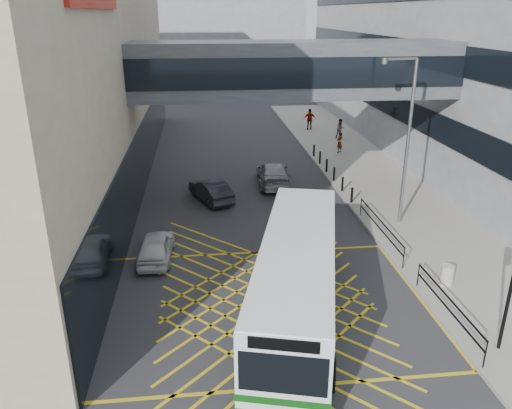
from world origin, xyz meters
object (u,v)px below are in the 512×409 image
object	(u,v)px
car_dark	(211,190)
pedestrian_b	(340,129)
pedestrian_a	(339,143)
litter_bin	(447,275)
car_silver	(273,173)
car_white	(156,247)
street_lamp	(405,133)
pedestrian_c	(310,119)
bus	(297,276)

from	to	relation	value
car_dark	pedestrian_b	bearing A→B (deg)	-152.21
car_dark	pedestrian_a	size ratio (longest dim) A/B	2.61
litter_bin	pedestrian_a	bearing A→B (deg)	86.85
car_dark	car_silver	size ratio (longest dim) A/B	0.84
car_white	pedestrian_b	world-z (taller)	pedestrian_b
car_dark	pedestrian_b	distance (m)	18.04
car_dark	pedestrian_b	world-z (taller)	pedestrian_b
street_lamp	pedestrian_c	xyz separation A→B (m)	(0.12, 22.17, -3.79)
car_silver	pedestrian_a	distance (m)	9.09
car_silver	bus	bearing A→B (deg)	88.25
pedestrian_c	pedestrian_a	bearing A→B (deg)	98.46
car_silver	litter_bin	xyz separation A→B (m)	(5.07, -13.77, -0.16)
street_lamp	pedestrian_a	distance (m)	14.46
bus	pedestrian_c	bearing A→B (deg)	91.69
car_silver	car_dark	bearing A→B (deg)	35.47
car_dark	litter_bin	bearing A→B (deg)	107.24
street_lamp	litter_bin	xyz separation A→B (m)	(-0.42, -6.54, -4.31)
car_silver	pedestrian_b	bearing A→B (deg)	-120.65
pedestrian_a	car_white	bearing A→B (deg)	13.24
pedestrian_a	pedestrian_c	bearing A→B (deg)	-124.57
car_dark	street_lamp	world-z (taller)	street_lamp
pedestrian_b	car_silver	bearing A→B (deg)	-130.36
car_white	car_dark	bearing A→B (deg)	-107.26
bus	street_lamp	size ratio (longest dim) A/B	1.36
bus	car_dark	distance (m)	12.75
car_white	litter_bin	xyz separation A→B (m)	(11.83, -3.93, -0.02)
car_dark	pedestrian_c	xyz separation A→B (m)	(9.71, 17.53, 0.48)
car_white	car_silver	size ratio (longest dim) A/B	0.80
car_silver	street_lamp	xyz separation A→B (m)	(5.49, -7.23, 4.15)
bus	street_lamp	xyz separation A→B (m)	(6.79, 7.75, 3.25)
car_dark	bus	bearing A→B (deg)	80.60
pedestrian_c	litter_bin	bearing A→B (deg)	93.34
bus	pedestrian_a	xyz separation A→B (m)	(7.50, 21.64, -0.72)
car_white	car_silver	distance (m)	11.94
car_dark	pedestrian_a	world-z (taller)	pedestrian_a
bus	car_white	world-z (taller)	bus
pedestrian_c	car_white	bearing A→B (deg)	67.88
pedestrian_a	pedestrian_c	world-z (taller)	pedestrian_c
car_silver	pedestrian_b	distance (m)	13.50
car_dark	litter_bin	world-z (taller)	car_dark
car_silver	pedestrian_a	size ratio (longest dim) A/B	3.10
car_white	litter_bin	size ratio (longest dim) A/B	4.45
street_lamp	car_silver	bearing A→B (deg)	120.13
street_lamp	pedestrian_b	bearing A→B (deg)	76.64
litter_bin	pedestrian_c	world-z (taller)	pedestrian_c
street_lamp	pedestrian_b	distance (m)	18.96
pedestrian_b	pedestrian_c	world-z (taller)	pedestrian_c
bus	pedestrian_a	size ratio (longest dim) A/B	7.20
car_white	litter_bin	bearing A→B (deg)	164.53
bus	car_white	size ratio (longest dim) A/B	2.89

